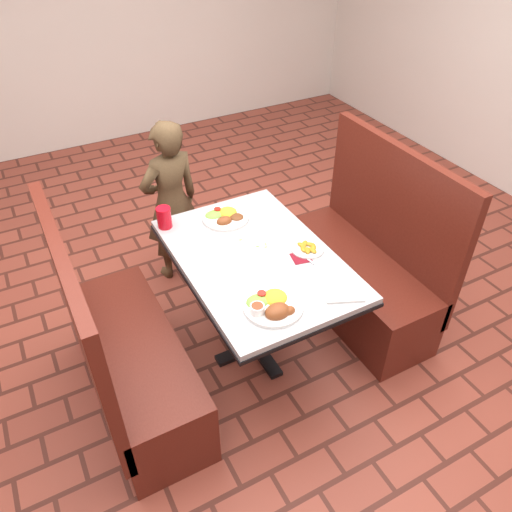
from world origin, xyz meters
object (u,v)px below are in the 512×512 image
object	(u,v)px
diner_person	(171,203)
plantain_plate	(307,248)
booth_bench_left	(127,359)
booth_bench_right	(362,271)
dining_table	(256,269)
red_tumbler	(164,217)
far_dinner_plate	(225,215)
near_dinner_plate	(273,303)

from	to	relation	value
diner_person	plantain_plate	distance (m)	1.15
booth_bench_left	booth_bench_right	xyz separation A→B (m)	(1.60, 0.00, 0.00)
diner_person	plantain_plate	xyz separation A→B (m)	(0.43, -1.05, 0.16)
dining_table	red_tumbler	world-z (taller)	red_tumbler
booth_bench_left	diner_person	xyz separation A→B (m)	(0.65, 0.97, 0.27)
booth_bench_right	plantain_plate	xyz separation A→B (m)	(-0.52, -0.09, 0.43)
far_dinner_plate	booth_bench_right	bearing A→B (deg)	-27.79
dining_table	far_dinner_plate	bearing A→B (deg)	88.70
diner_person	near_dinner_plate	distance (m)	1.38
booth_bench_left	red_tumbler	bearing A→B (deg)	48.05
plantain_plate	booth_bench_left	bearing A→B (deg)	175.45
booth_bench_left	plantain_plate	xyz separation A→B (m)	(1.08, -0.09, 0.43)
booth_bench_right	diner_person	bearing A→B (deg)	134.31
plantain_plate	red_tumbler	size ratio (longest dim) A/B	1.42
diner_person	red_tumbler	xyz separation A→B (m)	(-0.20, -0.46, 0.21)
dining_table	diner_person	xyz separation A→B (m)	(-0.15, 0.97, -0.05)
booth_bench_left	diner_person	bearing A→B (deg)	56.11
dining_table	near_dinner_plate	world-z (taller)	near_dinner_plate
dining_table	diner_person	size ratio (longest dim) A/B	1.01
dining_table	booth_bench_right	distance (m)	0.86
dining_table	booth_bench_left	size ratio (longest dim) A/B	1.01
booth_bench_left	near_dinner_plate	xyz separation A→B (m)	(0.68, -0.40, 0.45)
dining_table	red_tumbler	distance (m)	0.63
far_dinner_plate	red_tumbler	size ratio (longest dim) A/B	2.17
dining_table	red_tumbler	xyz separation A→B (m)	(-0.34, 0.51, 0.16)
booth_bench_right	far_dinner_plate	world-z (taller)	booth_bench_right
plantain_plate	far_dinner_plate	bearing A→B (deg)	118.39
diner_person	far_dinner_plate	bearing A→B (deg)	95.25
far_dinner_plate	plantain_plate	world-z (taller)	far_dinner_plate
booth_bench_left	plantain_plate	bearing A→B (deg)	-4.55
far_dinner_plate	near_dinner_plate	bearing A→B (deg)	-99.23
far_dinner_plate	diner_person	bearing A→B (deg)	105.84
dining_table	booth_bench_left	distance (m)	0.86
red_tumbler	plantain_plate	bearing A→B (deg)	-43.55
dining_table	plantain_plate	bearing A→B (deg)	-17.03
dining_table	plantain_plate	xyz separation A→B (m)	(0.28, -0.09, 0.11)
diner_person	red_tumbler	size ratio (longest dim) A/B	9.29
red_tumbler	far_dinner_plate	bearing A→B (deg)	-14.48
booth_bench_left	red_tumbler	world-z (taller)	booth_bench_left
booth_bench_right	near_dinner_plate	size ratio (longest dim) A/B	4.04
red_tumbler	dining_table	bearing A→B (deg)	-55.92
booth_bench_left	plantain_plate	size ratio (longest dim) A/B	6.55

